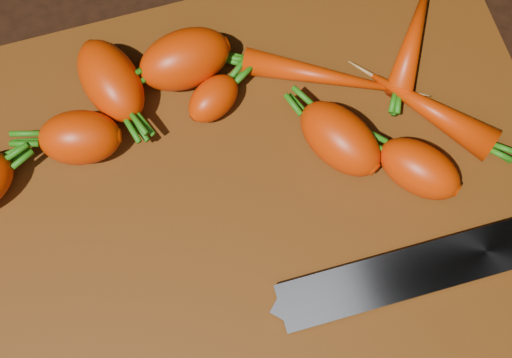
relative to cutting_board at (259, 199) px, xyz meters
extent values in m
cube|color=black|center=(0.00, 0.00, -0.01)|extent=(2.00, 2.00, 0.01)
cube|color=#63320D|center=(0.00, 0.00, 0.00)|extent=(0.50, 0.40, 0.01)
ellipsoid|color=red|center=(-0.13, 0.08, 0.03)|extent=(0.08, 0.06, 0.05)
ellipsoid|color=red|center=(-0.09, 0.13, 0.03)|extent=(0.07, 0.09, 0.05)
ellipsoid|color=red|center=(0.07, 0.02, 0.03)|extent=(0.08, 0.09, 0.05)
ellipsoid|color=red|center=(-0.03, 0.13, 0.03)|extent=(0.08, 0.06, 0.05)
ellipsoid|color=red|center=(-0.01, 0.09, 0.02)|extent=(0.06, 0.05, 0.03)
ellipsoid|color=red|center=(0.13, -0.02, 0.03)|extent=(0.08, 0.08, 0.04)
ellipsoid|color=red|center=(0.17, 0.10, 0.02)|extent=(0.09, 0.11, 0.02)
ellipsoid|color=red|center=(0.08, 0.09, 0.02)|extent=(0.13, 0.09, 0.02)
ellipsoid|color=red|center=(0.16, 0.03, 0.02)|extent=(0.10, 0.11, 0.03)
cube|color=gray|center=(-0.01, -0.09, 0.01)|extent=(0.21, 0.04, 0.00)
cube|color=gray|center=(0.10, -0.10, 0.01)|extent=(0.01, 0.03, 0.02)
cube|color=black|center=(0.17, -0.10, 0.01)|extent=(0.12, 0.02, 0.02)
cylinder|color=#B2B2B7|center=(0.15, -0.10, 0.02)|extent=(0.01, 0.01, 0.00)
camera|label=1|loc=(-0.05, -0.17, 0.56)|focal=50.00mm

